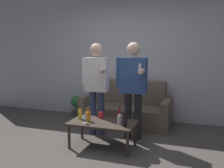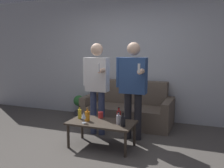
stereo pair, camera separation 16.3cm
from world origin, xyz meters
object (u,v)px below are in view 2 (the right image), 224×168
object	(u,v)px
coffee_table	(102,124)
person_standing_left	(97,81)
bottle_orange	(80,114)
couch	(129,109)
person_standing_right	(133,83)

from	to	relation	value
coffee_table	person_standing_left	xyz separation A→B (m)	(-0.31, 0.52, 0.61)
bottle_orange	person_standing_left	xyz separation A→B (m)	(0.09, 0.48, 0.48)
couch	person_standing_right	distance (m)	1.11
couch	bottle_orange	size ratio (longest dim) A/B	8.51
person_standing_left	bottle_orange	bearing A→B (deg)	-101.04
person_standing_right	bottle_orange	bearing A→B (deg)	-147.85
coffee_table	person_standing_right	size ratio (longest dim) A/B	0.63
coffee_table	couch	bearing A→B (deg)	89.00
bottle_orange	person_standing_right	distance (m)	1.01
couch	person_standing_right	xyz separation A→B (m)	(0.33, -0.82, 0.66)
coffee_table	person_standing_right	distance (m)	0.87
bottle_orange	person_standing_right	bearing A→B (deg)	32.15
person_standing_left	person_standing_right	bearing A→B (deg)	-0.29
couch	person_standing_left	bearing A→B (deg)	-112.35
couch	coffee_table	xyz separation A→B (m)	(-0.02, -1.34, 0.06)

